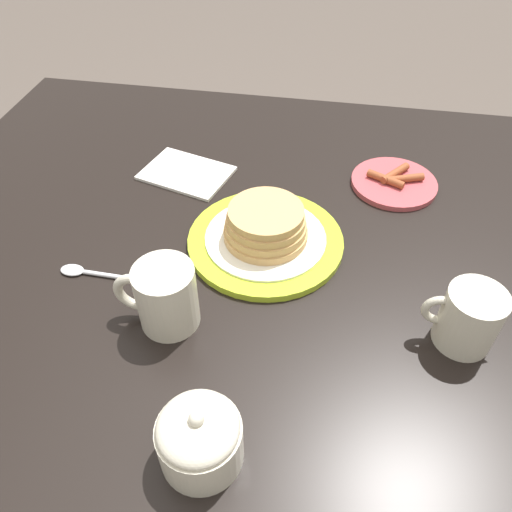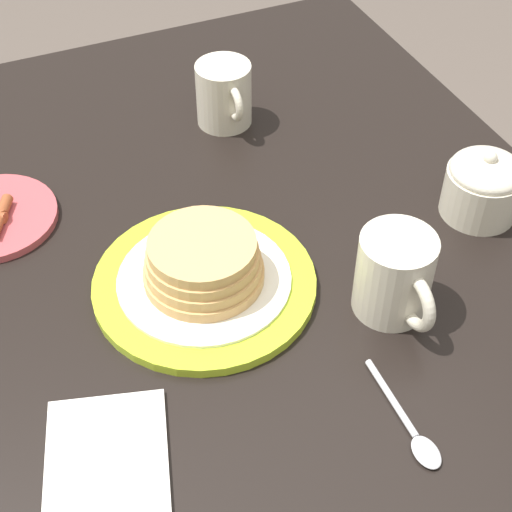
{
  "view_description": "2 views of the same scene",
  "coord_description": "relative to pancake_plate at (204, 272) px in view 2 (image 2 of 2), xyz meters",
  "views": [
    {
      "loc": [
        -0.12,
        0.59,
        1.31
      ],
      "look_at": [
        -0.03,
        0.07,
        0.79
      ],
      "focal_mm": 35.0,
      "sensor_mm": 36.0,
      "label": 1
    },
    {
      "loc": [
        0.54,
        -0.17,
        1.4
      ],
      "look_at": [
        -0.03,
        0.07,
        0.79
      ],
      "focal_mm": 55.0,
      "sensor_mm": 36.0,
      "label": 2
    }
  ],
  "objects": [
    {
      "name": "dining_table",
      "position": [
        0.03,
        -0.01,
        -0.15
      ],
      "size": [
        1.21,
        0.97,
        0.76
      ],
      "color": "black",
      "rests_on": "ground_plane"
    },
    {
      "name": "pancake_plate",
      "position": [
        0.0,
        0.0,
        0.0
      ],
      "size": [
        0.25,
        0.25,
        0.07
      ],
      "color": "#AAC628",
      "rests_on": "dining_table"
    },
    {
      "name": "coffee_mug",
      "position": [
        0.11,
        0.18,
        0.03
      ],
      "size": [
        0.12,
        0.08,
        0.1
      ],
      "color": "beige",
      "rests_on": "dining_table"
    },
    {
      "name": "creamer_pitcher",
      "position": [
        -0.29,
        0.14,
        0.02
      ],
      "size": [
        0.12,
        0.08,
        0.1
      ],
      "color": "beige",
      "rests_on": "dining_table"
    },
    {
      "name": "sugar_bowl",
      "position": [
        0.01,
        0.35,
        0.02
      ],
      "size": [
        0.09,
        0.09,
        0.09
      ],
      "color": "beige",
      "rests_on": "dining_table"
    },
    {
      "name": "napkin",
      "position": [
        0.18,
        -0.16,
        -0.02
      ],
      "size": [
        0.18,
        0.15,
        0.01
      ],
      "color": "silver",
      "rests_on": "dining_table"
    },
    {
      "name": "spoon",
      "position": [
        0.25,
        0.11,
        -0.02
      ],
      "size": [
        0.13,
        0.02,
        0.01
      ],
      "color": "silver",
      "rests_on": "dining_table"
    }
  ]
}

